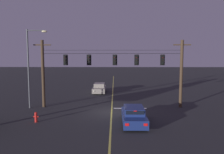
{
  "coord_description": "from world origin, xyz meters",
  "views": [
    {
      "loc": [
        0.29,
        -19.91,
        5.32
      ],
      "look_at": [
        0.0,
        3.09,
        3.11
      ],
      "focal_mm": 33.79,
      "sensor_mm": 36.0,
      "label": 1
    }
  ],
  "objects_px": {
    "traffic_light_leftmost": "(65,60)",
    "traffic_light_rightmost": "(163,60)",
    "car_waiting_near_lane": "(134,116)",
    "traffic_light_left_inner": "(89,60)",
    "fire_hydrant": "(36,117)",
    "traffic_light_right_inner": "(137,60)",
    "traffic_light_centre": "(115,60)",
    "street_lamp_corner": "(31,61)",
    "car_oncoming_lead": "(99,88)"
  },
  "relations": [
    {
      "from": "traffic_light_leftmost",
      "to": "traffic_light_rightmost",
      "type": "bearing_deg",
      "value": 0.0
    },
    {
      "from": "car_waiting_near_lane",
      "to": "traffic_light_leftmost",
      "type": "bearing_deg",
      "value": 140.27
    },
    {
      "from": "traffic_light_left_inner",
      "to": "fire_hydrant",
      "type": "relative_size",
      "value": 1.45
    },
    {
      "from": "traffic_light_left_inner",
      "to": "traffic_light_right_inner",
      "type": "height_order",
      "value": "same"
    },
    {
      "from": "car_waiting_near_lane",
      "to": "traffic_light_left_inner",
      "type": "bearing_deg",
      "value": 127.2
    },
    {
      "from": "traffic_light_centre",
      "to": "fire_hydrant",
      "type": "relative_size",
      "value": 1.45
    },
    {
      "from": "street_lamp_corner",
      "to": "fire_hydrant",
      "type": "relative_size",
      "value": 9.63
    },
    {
      "from": "car_oncoming_lead",
      "to": "fire_hydrant",
      "type": "height_order",
      "value": "car_oncoming_lead"
    },
    {
      "from": "fire_hydrant",
      "to": "car_oncoming_lead",
      "type": "bearing_deg",
      "value": 73.87
    },
    {
      "from": "fire_hydrant",
      "to": "traffic_light_right_inner",
      "type": "bearing_deg",
      "value": 31.16
    },
    {
      "from": "car_waiting_near_lane",
      "to": "fire_hydrant",
      "type": "distance_m",
      "value": 7.95
    },
    {
      "from": "traffic_light_left_inner",
      "to": "car_oncoming_lead",
      "type": "height_order",
      "value": "traffic_light_left_inner"
    },
    {
      "from": "traffic_light_rightmost",
      "to": "street_lamp_corner",
      "type": "distance_m",
      "value": 13.56
    },
    {
      "from": "traffic_light_right_inner",
      "to": "traffic_light_rightmost",
      "type": "xyz_separation_m",
      "value": [
        2.71,
        0.0,
        0.0
      ]
    },
    {
      "from": "car_oncoming_lead",
      "to": "street_lamp_corner",
      "type": "xyz_separation_m",
      "value": [
        -6.26,
        -9.61,
        4.2
      ]
    },
    {
      "from": "traffic_light_rightmost",
      "to": "traffic_light_leftmost",
      "type": "bearing_deg",
      "value": 180.0
    },
    {
      "from": "traffic_light_left_inner",
      "to": "traffic_light_right_inner",
      "type": "xyz_separation_m",
      "value": [
        5.0,
        0.0,
        0.0
      ]
    },
    {
      "from": "car_waiting_near_lane",
      "to": "traffic_light_centre",
      "type": "bearing_deg",
      "value": 105.04
    },
    {
      "from": "fire_hydrant",
      "to": "traffic_light_leftmost",
      "type": "bearing_deg",
      "value": 76.58
    },
    {
      "from": "traffic_light_leftmost",
      "to": "street_lamp_corner",
      "type": "relative_size",
      "value": 0.15
    },
    {
      "from": "traffic_light_leftmost",
      "to": "car_oncoming_lead",
      "type": "relative_size",
      "value": 0.28
    },
    {
      "from": "traffic_light_leftmost",
      "to": "traffic_light_centre",
      "type": "bearing_deg",
      "value": 0.0
    },
    {
      "from": "traffic_light_rightmost",
      "to": "fire_hydrant",
      "type": "xyz_separation_m",
      "value": [
        -11.44,
        -5.28,
        -4.56
      ]
    },
    {
      "from": "street_lamp_corner",
      "to": "traffic_light_rightmost",
      "type": "bearing_deg",
      "value": 2.31
    },
    {
      "from": "traffic_light_leftmost",
      "to": "car_waiting_near_lane",
      "type": "distance_m",
      "value": 9.72
    },
    {
      "from": "traffic_light_left_inner",
      "to": "street_lamp_corner",
      "type": "relative_size",
      "value": 0.15
    },
    {
      "from": "traffic_light_right_inner",
      "to": "fire_hydrant",
      "type": "bearing_deg",
      "value": -148.84
    },
    {
      "from": "traffic_light_left_inner",
      "to": "traffic_light_rightmost",
      "type": "xyz_separation_m",
      "value": [
        7.71,
        0.0,
        0.0
      ]
    },
    {
      "from": "car_oncoming_lead",
      "to": "street_lamp_corner",
      "type": "relative_size",
      "value": 0.55
    },
    {
      "from": "traffic_light_centre",
      "to": "traffic_light_leftmost",
      "type": "bearing_deg",
      "value": 180.0
    },
    {
      "from": "car_oncoming_lead",
      "to": "fire_hydrant",
      "type": "distance_m",
      "value": 14.93
    },
    {
      "from": "traffic_light_rightmost",
      "to": "traffic_light_centre",
      "type": "bearing_deg",
      "value": 180.0
    },
    {
      "from": "traffic_light_centre",
      "to": "traffic_light_left_inner",
      "type": "bearing_deg",
      "value": 180.0
    },
    {
      "from": "traffic_light_left_inner",
      "to": "car_oncoming_lead",
      "type": "relative_size",
      "value": 0.28
    },
    {
      "from": "fire_hydrant",
      "to": "street_lamp_corner",
      "type": "bearing_deg",
      "value": 114.03
    },
    {
      "from": "traffic_light_rightmost",
      "to": "car_oncoming_lead",
      "type": "relative_size",
      "value": 0.28
    },
    {
      "from": "traffic_light_leftmost",
      "to": "car_waiting_near_lane",
      "type": "height_order",
      "value": "traffic_light_leftmost"
    },
    {
      "from": "traffic_light_right_inner",
      "to": "car_waiting_near_lane",
      "type": "relative_size",
      "value": 0.28
    },
    {
      "from": "traffic_light_right_inner",
      "to": "car_waiting_near_lane",
      "type": "height_order",
      "value": "traffic_light_right_inner"
    },
    {
      "from": "street_lamp_corner",
      "to": "traffic_light_left_inner",
      "type": "bearing_deg",
      "value": 5.36
    },
    {
      "from": "traffic_light_rightmost",
      "to": "car_oncoming_lead",
      "type": "height_order",
      "value": "traffic_light_rightmost"
    },
    {
      "from": "car_waiting_near_lane",
      "to": "street_lamp_corner",
      "type": "distance_m",
      "value": 11.99
    },
    {
      "from": "traffic_light_centre",
      "to": "traffic_light_right_inner",
      "type": "distance_m",
      "value": 2.28
    },
    {
      "from": "traffic_light_left_inner",
      "to": "traffic_light_rightmost",
      "type": "bearing_deg",
      "value": 0.0
    },
    {
      "from": "traffic_light_centre",
      "to": "car_waiting_near_lane",
      "type": "distance_m",
      "value": 7.21
    },
    {
      "from": "fire_hydrant",
      "to": "traffic_light_rightmost",
      "type": "bearing_deg",
      "value": 24.77
    },
    {
      "from": "car_waiting_near_lane",
      "to": "fire_hydrant",
      "type": "relative_size",
      "value": 5.15
    },
    {
      "from": "traffic_light_centre",
      "to": "car_oncoming_lead",
      "type": "xyz_separation_m",
      "value": [
        -2.3,
        9.07,
        -4.35
      ]
    },
    {
      "from": "traffic_light_right_inner",
      "to": "car_waiting_near_lane",
      "type": "bearing_deg",
      "value": -98.07
    },
    {
      "from": "traffic_light_rightmost",
      "to": "fire_hydrant",
      "type": "bearing_deg",
      "value": -155.23
    }
  ]
}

